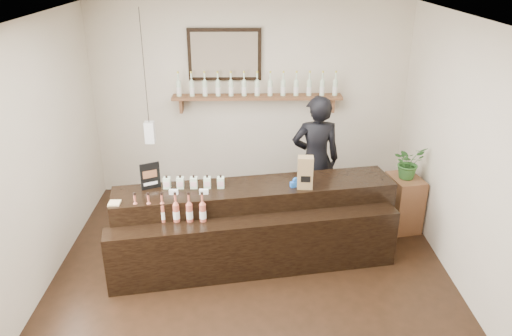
{
  "coord_description": "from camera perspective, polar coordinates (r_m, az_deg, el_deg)",
  "views": [
    {
      "loc": [
        -0.04,
        -4.5,
        3.39
      ],
      "look_at": [
        0.05,
        0.7,
        1.13
      ],
      "focal_mm": 35.0,
      "sensor_mm": 36.0,
      "label": 1
    }
  ],
  "objects": [
    {
      "name": "paper_bag",
      "position": [
        5.66,
        5.64,
        -0.51
      ],
      "size": [
        0.18,
        0.14,
        0.38
      ],
      "color": "olive",
      "rests_on": "counter"
    },
    {
      "name": "tape_dispenser",
      "position": [
        5.74,
        4.57,
        -1.73
      ],
      "size": [
        0.14,
        0.09,
        0.11
      ],
      "color": "blue",
      "rests_on": "counter"
    },
    {
      "name": "shopkeeper",
      "position": [
        6.57,
        6.86,
        1.86
      ],
      "size": [
        0.74,
        0.5,
        1.97
      ],
      "primitive_type": "imported",
      "rotation": [
        0.0,
        0.0,
        3.19
      ],
      "color": "black",
      "rests_on": "ground"
    },
    {
      "name": "ground",
      "position": [
        5.63,
        -0.44,
        -13.49
      ],
      "size": [
        5.0,
        5.0,
        0.0
      ],
      "primitive_type": "plane",
      "color": "black",
      "rests_on": "ground"
    },
    {
      "name": "potted_plant",
      "position": [
        6.6,
        17.04,
        0.64
      ],
      "size": [
        0.49,
        0.47,
        0.43
      ],
      "primitive_type": "imported",
      "rotation": [
        0.0,
        0.0,
        0.44
      ],
      "color": "#2F6327",
      "rests_on": "side_cabinet"
    },
    {
      "name": "back_wall_decor",
      "position": [
        7.07,
        -1.88,
        10.09
      ],
      "size": [
        2.66,
        0.96,
        1.69
      ],
      "color": "brown",
      "rests_on": "ground"
    },
    {
      "name": "counter",
      "position": [
        5.88,
        -0.16,
        -6.75
      ],
      "size": [
        3.31,
        1.4,
        1.06
      ],
      "color": "black",
      "rests_on": "ground"
    },
    {
      "name": "side_cabinet",
      "position": [
        6.84,
        16.47,
        -3.82
      ],
      "size": [
        0.45,
        0.56,
        0.73
      ],
      "color": "brown",
      "rests_on": "ground"
    },
    {
      "name": "room_shell",
      "position": [
        4.81,
        -0.51,
        2.95
      ],
      "size": [
        5.0,
        5.0,
        5.0
      ],
      "color": "beige",
      "rests_on": "ground"
    },
    {
      "name": "promo_sign",
      "position": [
        5.75,
        -11.99,
        -0.9
      ],
      "size": [
        0.21,
        0.12,
        0.31
      ],
      "color": "black",
      "rests_on": "counter"
    }
  ]
}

